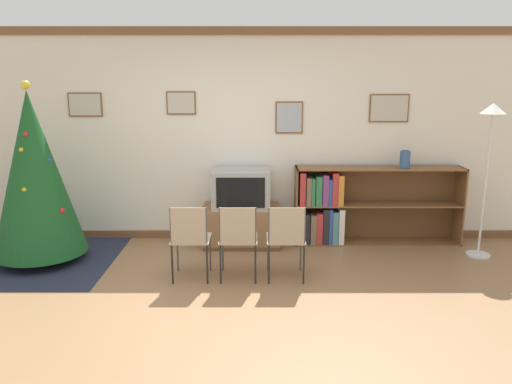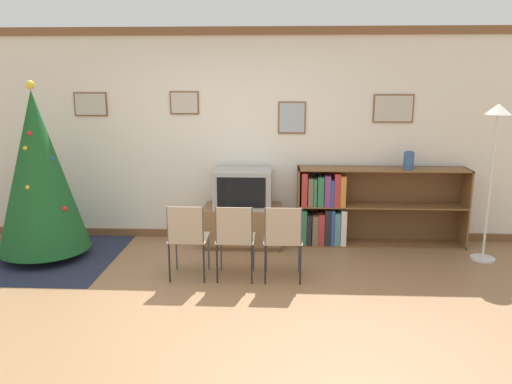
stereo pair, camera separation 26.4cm
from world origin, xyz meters
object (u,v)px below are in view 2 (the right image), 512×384
object	(u,v)px
television	(243,188)
folding_chair_left	(187,237)
tv_console	(243,226)
folding_chair_center	(235,237)
christmas_tree	(39,172)
standing_lamp	(495,142)
folding_chair_right	(283,238)
bookshelf	(348,208)
vase	(409,160)

from	to	relation	value
television	folding_chair_left	world-z (taller)	television
tv_console	folding_chair_center	xyz separation A→B (m)	(-0.00, -1.15, 0.22)
television	folding_chair_left	distance (m)	1.28
folding_chair_center	christmas_tree	bearing A→B (deg)	165.75
television	folding_chair_center	size ratio (longest dim) A/B	0.87
standing_lamp	folding_chair_center	bearing A→B (deg)	-165.40
folding_chair_right	television	bearing A→B (deg)	113.48
tv_console	television	world-z (taller)	television
bookshelf	standing_lamp	bearing A→B (deg)	-18.27
tv_console	standing_lamp	bearing A→B (deg)	-8.08
vase	folding_chair_center	bearing A→B (deg)	-149.58
christmas_tree	tv_console	xyz separation A→B (m)	(2.31, 0.56, -0.78)
vase	standing_lamp	world-z (taller)	standing_lamp
folding_chair_right	christmas_tree	bearing A→B (deg)	168.20
folding_chair_center	vase	distance (m)	2.45
tv_console	television	distance (m)	0.49
vase	tv_console	bearing A→B (deg)	-178.66
television	standing_lamp	xyz separation A→B (m)	(2.86, -0.40, 0.65)
television	folding_chair_right	bearing A→B (deg)	-66.52
folding_chair_left	folding_chair_right	bearing A→B (deg)	0.00
television	folding_chair_center	distance (m)	1.18
tv_console	vase	xyz separation A→B (m)	(2.04, 0.05, 0.85)
folding_chair_left	vase	bearing A→B (deg)	25.26
folding_chair_left	vase	distance (m)	2.87
bookshelf	folding_chair_right	bearing A→B (deg)	-123.88
bookshelf	standing_lamp	distance (m)	1.85
folding_chair_center	vase	world-z (taller)	vase
folding_chair_left	folding_chair_center	world-z (taller)	same
folding_chair_left	christmas_tree	bearing A→B (deg)	162.06
folding_chair_right	standing_lamp	xyz separation A→B (m)	(2.36, 0.74, 0.92)
bookshelf	folding_chair_left	bearing A→B (deg)	-145.79
television	folding_chair_right	world-z (taller)	television
tv_console	bookshelf	size ratio (longest dim) A/B	0.46
bookshelf	vase	distance (m)	0.94
folding_chair_center	standing_lamp	bearing A→B (deg)	14.60
tv_console	bookshelf	bearing A→B (deg)	4.14
tv_console	folding_chair_left	distance (m)	1.27
folding_chair_left	bookshelf	xyz separation A→B (m)	(1.83, 1.25, 0.00)
folding_chair_center	folding_chair_right	world-z (taller)	same
folding_chair_center	television	bearing A→B (deg)	90.00
bookshelf	standing_lamp	size ratio (longest dim) A/B	1.17
christmas_tree	television	xyz separation A→B (m)	(2.31, 0.56, -0.29)
christmas_tree	folding_chair_left	distance (m)	1.99
christmas_tree	folding_chair_left	bearing A→B (deg)	-17.94
bookshelf	standing_lamp	xyz separation A→B (m)	(1.52, -0.50, 0.92)
standing_lamp	folding_chair_right	bearing A→B (deg)	-162.49
television	bookshelf	bearing A→B (deg)	4.25
bookshelf	vase	xyz separation A→B (m)	(0.70, -0.05, 0.63)
bookshelf	tv_console	bearing A→B (deg)	-175.86
folding_chair_left	vase	world-z (taller)	vase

